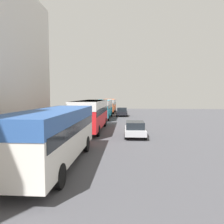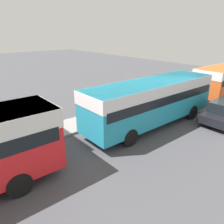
% 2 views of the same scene
% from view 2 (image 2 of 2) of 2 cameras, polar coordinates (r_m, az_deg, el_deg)
% --- Properties ---
extents(bus_third_in_line, '(2.63, 9.98, 2.99)m').
position_cam_2_polar(bus_third_in_line, '(14.41, 10.47, 3.83)').
color(bus_third_in_line, teal).
rests_on(bus_third_in_line, ground_plane).
extents(pedestrian_near_curb, '(0.33, 0.33, 1.81)m').
position_cam_2_polar(pedestrian_near_curb, '(18.43, 10.11, 4.79)').
color(pedestrian_near_curb, '#232838').
rests_on(pedestrian_near_curb, sidewalk).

